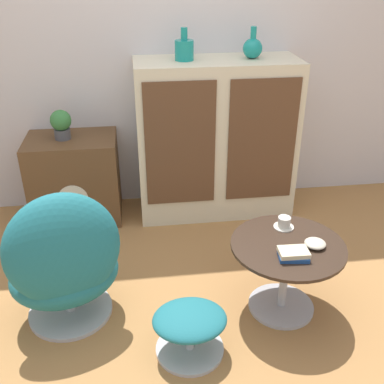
# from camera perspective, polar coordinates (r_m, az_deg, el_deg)

# --- Properties ---
(ground_plane) EXTENTS (12.00, 12.00, 0.00)m
(ground_plane) POSITION_cam_1_polar(r_m,az_deg,el_deg) (2.61, -1.46, -15.21)
(ground_plane) COLOR #A87542
(wall_back) EXTENTS (6.40, 0.06, 2.60)m
(wall_back) POSITION_cam_1_polar(r_m,az_deg,el_deg) (3.36, -4.53, 19.52)
(wall_back) COLOR silver
(wall_back) RESTS_ON ground_plane
(sideboard) EXTENTS (1.15, 0.46, 1.16)m
(sideboard) POSITION_cam_1_polar(r_m,az_deg,el_deg) (3.34, 3.01, 6.70)
(sideboard) COLOR beige
(sideboard) RESTS_ON ground_plane
(tv_console) EXTENTS (0.64, 0.45, 0.64)m
(tv_console) POSITION_cam_1_polar(r_m,az_deg,el_deg) (3.43, -14.60, 1.64)
(tv_console) COLOR brown
(tv_console) RESTS_ON ground_plane
(egg_chair) EXTENTS (0.71, 0.67, 0.81)m
(egg_chair) POSITION_cam_1_polar(r_m,az_deg,el_deg) (2.44, -15.91, -8.68)
(egg_chair) COLOR #B7B7BC
(egg_chair) RESTS_ON ground_plane
(ottoman) EXTENTS (0.37, 0.35, 0.25)m
(ottoman) POSITION_cam_1_polar(r_m,az_deg,el_deg) (2.31, -0.30, -16.59)
(ottoman) COLOR #B7B7BC
(ottoman) RESTS_ON ground_plane
(coffee_table) EXTENTS (0.61, 0.61, 0.43)m
(coffee_table) POSITION_cam_1_polar(r_m,az_deg,el_deg) (2.52, 11.81, -9.06)
(coffee_table) COLOR #B7B7BC
(coffee_table) RESTS_ON ground_plane
(vase_leftmost) EXTENTS (0.13, 0.13, 0.21)m
(vase_leftmost) POSITION_cam_1_polar(r_m,az_deg,el_deg) (3.13, -0.99, 17.68)
(vase_leftmost) COLOR teal
(vase_leftmost) RESTS_ON sideboard
(vase_inner_left) EXTENTS (0.13, 0.13, 0.21)m
(vase_inner_left) POSITION_cam_1_polar(r_m,az_deg,el_deg) (3.22, 7.70, 17.71)
(vase_inner_left) COLOR teal
(vase_inner_left) RESTS_ON sideboard
(potted_plant) EXTENTS (0.15, 0.15, 0.21)m
(potted_plant) POSITION_cam_1_polar(r_m,az_deg,el_deg) (3.28, -16.29, 8.35)
(potted_plant) COLOR #4C4C51
(potted_plant) RESTS_ON tv_console
(teacup) EXTENTS (0.11, 0.11, 0.06)m
(teacup) POSITION_cam_1_polar(r_m,az_deg,el_deg) (2.56, 11.61, -3.90)
(teacup) COLOR silver
(teacup) RESTS_ON coffee_table
(book_stack) EXTENTS (0.16, 0.12, 0.05)m
(book_stack) POSITION_cam_1_polar(r_m,az_deg,el_deg) (2.33, 12.76, -7.69)
(book_stack) COLOR #1E478C
(book_stack) RESTS_ON coffee_table
(bowl) EXTENTS (0.11, 0.11, 0.04)m
(bowl) POSITION_cam_1_polar(r_m,az_deg,el_deg) (2.45, 15.37, -6.32)
(bowl) COLOR beige
(bowl) RESTS_ON coffee_table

